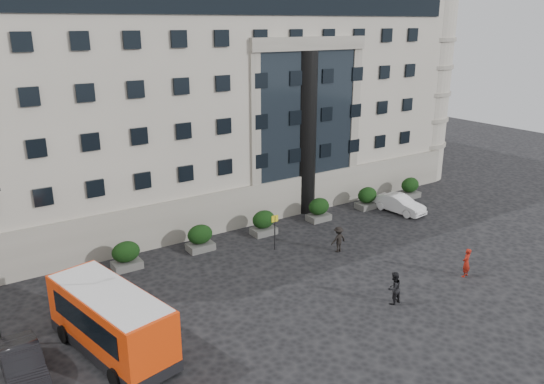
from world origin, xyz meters
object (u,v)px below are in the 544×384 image
Objects in this scene: white_taxi at (399,204)px; bus_stop_sign at (275,226)px; pedestrian_a at (466,263)px; pedestrian_b at (394,288)px; minibus at (111,319)px; hedge_d at (319,209)px; parked_car_b at (23,365)px; hedge_b at (200,238)px; hedge_f at (410,188)px; pedestrian_c at (338,239)px; hedge_c at (264,222)px; hedge_a at (126,255)px; hedge_e at (367,198)px.

bus_stop_sign is at bearing 175.36° from white_taxi.
pedestrian_b is (-6.16, 0.14, 0.02)m from pedestrian_a.
white_taxi is at bearing -128.24° from pedestrian_a.
minibus is at bearing -23.44° from pedestrian_a.
hedge_d reaches higher than parked_car_b.
pedestrian_b is (-4.72, -12.56, 0.02)m from hedge_d.
hedge_b is 1.00× the size of hedge_f.
minibus reaches higher than pedestrian_c.
hedge_c is at bearing 24.54° from parked_car_b.
white_taxi is at bearing 2.53° from bus_stop_sign.
pedestrian_b reaches higher than hedge_b.
pedestrian_a reaches higher than hedge_c.
minibus reaches higher than hedge_b.
hedge_b and hedge_f have the same top height.
pedestrian_a is (24.54, -4.45, 0.17)m from parked_car_b.
parked_car_b is at bearing -166.16° from hedge_f.
pedestrian_c is at bearing -64.80° from hedge_c.
minibus is (-29.57, -8.34, 0.81)m from hedge_f.
hedge_f is (10.40, 0.00, 0.00)m from hedge_d.
parked_car_b is (-7.50, -8.25, -0.17)m from hedge_a.
minibus is (-8.77, -8.34, 0.81)m from hedge_b.
hedge_b is 20.80m from hedge_f.
pedestrian_c is (12.96, -5.44, -0.03)m from hedge_a.
white_taxi is 2.34× the size of pedestrian_b.
hedge_e is at bearing 0.00° from hedge_d.
hedge_b is at bearing 165.39° from white_taxi.
parked_car_b is at bearing -162.21° from bus_stop_sign.
bus_stop_sign is at bearing -166.08° from hedge_e.
hedge_e is (5.20, 0.00, 0.00)m from hedge_d.
hedge_a is 9.94m from bus_stop_sign.
hedge_a and hedge_f have the same top height.
pedestrian_c is at bearing -110.86° from pedestrian_b.
hedge_b is 0.97× the size of pedestrian_b.
hedge_e reaches higher than white_taxi.
pedestrian_b reaches higher than hedge_e.
pedestrian_c is at bearing -145.23° from hedge_e.
hedge_a is at bearing 180.00° from hedge_f.
hedge_a is 1.00× the size of hedge_f.
hedge_a is 16.62m from pedestrian_b.
hedge_a is at bearing 167.11° from white_taxi.
hedge_a is at bearing 180.00° from hedge_b.
bus_stop_sign reaches higher than white_taxi.
minibus reaches higher than parked_car_b.
hedge_e reaches higher than pedestrian_c.
parked_car_b is at bearing -132.26° from hedge_a.
white_taxi is at bearing -10.62° from hedge_c.
hedge_c is at bearing 162.21° from white_taxi.
pedestrian_c is at bearing -1.92° from minibus.
parked_car_b is (-12.70, -8.25, -0.17)m from hedge_b.
hedge_d is 5.20m from hedge_e.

